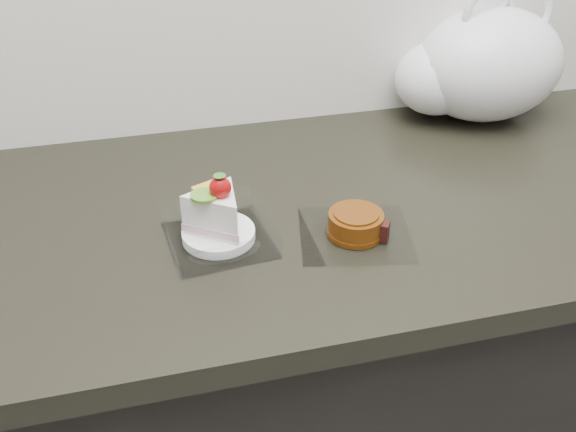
{
  "coord_description": "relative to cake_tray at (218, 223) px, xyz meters",
  "views": [
    {
      "loc": [
        -0.26,
        0.85,
        1.45
      ],
      "look_at": [
        -0.07,
        1.6,
        0.94
      ],
      "focal_mm": 40.0,
      "sensor_mm": 36.0,
      "label": 1
    }
  ],
  "objects": [
    {
      "name": "counter",
      "position": [
        0.17,
        0.07,
        -0.48
      ],
      "size": [
        2.04,
        0.64,
        0.9
      ],
      "color": "black",
      "rests_on": "ground"
    },
    {
      "name": "mooncake_wrap",
      "position": [
        0.2,
        -0.03,
        -0.02
      ],
      "size": [
        0.19,
        0.18,
        0.04
      ],
      "rotation": [
        0.0,
        0.0,
        -0.03
      ],
      "color": "white",
      "rests_on": "counter"
    },
    {
      "name": "cake_tray",
      "position": [
        0.0,
        0.0,
        0.0
      ],
      "size": [
        0.16,
        0.16,
        0.11
      ],
      "rotation": [
        0.0,
        0.0,
        0.1
      ],
      "color": "white",
      "rests_on": "counter"
    },
    {
      "name": "plastic_bag",
      "position": [
        0.56,
        0.31,
        0.08
      ],
      "size": [
        0.34,
        0.24,
        0.27
      ],
      "rotation": [
        0.0,
        0.0,
        0.05
      ],
      "color": "white",
      "rests_on": "counter"
    }
  ]
}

